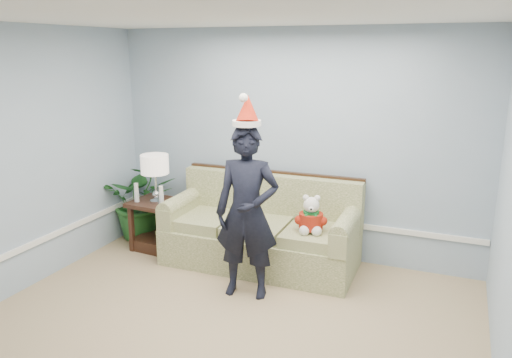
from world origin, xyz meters
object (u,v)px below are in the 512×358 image
at_px(side_table, 159,230).
at_px(sofa, 262,233).
at_px(table_lamp, 155,166).
at_px(teddy_bear, 311,219).
at_px(man, 247,213).
at_px(houseplant, 142,200).

bearing_deg(side_table, sofa, 4.32).
relative_size(side_table, table_lamp, 1.13).
xyz_separation_m(side_table, table_lamp, (0.02, -0.05, 0.84)).
height_order(side_table, teddy_bear, teddy_bear).
bearing_deg(sofa, side_table, -176.44).
bearing_deg(side_table, teddy_bear, -2.96).
bearing_deg(table_lamp, teddy_bear, -1.64).
distance_m(table_lamp, man, 1.63).
height_order(table_lamp, man, man).
relative_size(sofa, table_lamp, 3.70).
relative_size(sofa, man, 1.27).
height_order(side_table, table_lamp, table_lamp).
xyz_separation_m(table_lamp, man, (1.49, -0.63, -0.20)).
distance_m(sofa, side_table, 1.37).
bearing_deg(man, sofa, 90.87).
bearing_deg(houseplant, teddy_bear, -8.59).
xyz_separation_m(side_table, teddy_bear, (2.00, -0.10, 0.45)).
bearing_deg(sofa, table_lamp, -174.39).
bearing_deg(side_table, table_lamp, -67.32).
height_order(side_table, man, man).
height_order(table_lamp, houseplant, table_lamp).
bearing_deg(side_table, houseplant, 147.86).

